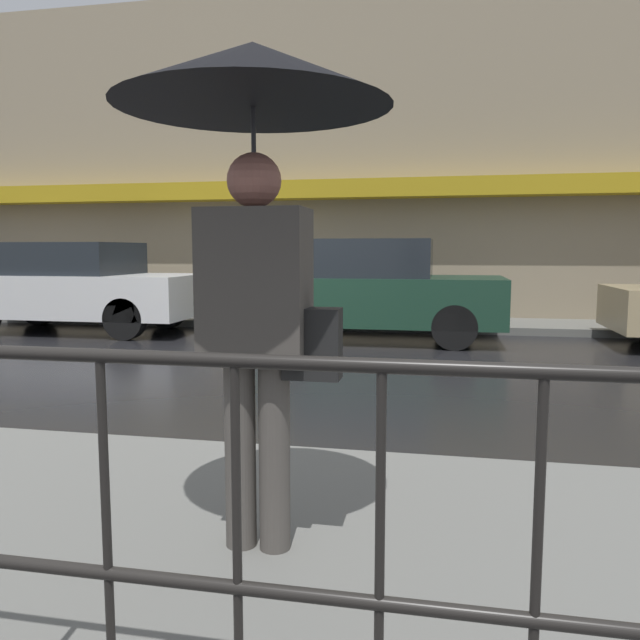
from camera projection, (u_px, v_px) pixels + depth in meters
ground_plane at (245, 365)px, 7.81m from camera, size 80.00×80.00×0.00m
sidewalk_far at (315, 322)px, 11.94m from camera, size 28.00×1.61×0.13m
lane_marking at (245, 364)px, 7.81m from camera, size 25.20×0.12×0.01m
building_storefront at (324, 161)px, 12.49m from camera, size 28.00×0.85×6.50m
pedestrian at (255, 145)px, 2.56m from camera, size 1.15×1.15×2.14m
car_white at (74, 287)px, 10.90m from camera, size 4.27×1.77×1.56m
car_dark_green at (373, 290)px, 9.88m from camera, size 3.97×1.74×1.60m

